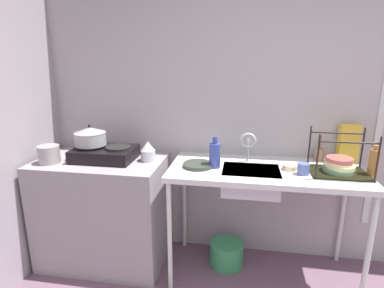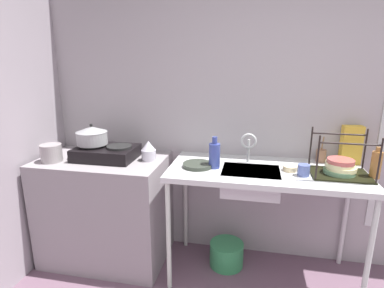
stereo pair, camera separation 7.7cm
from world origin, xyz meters
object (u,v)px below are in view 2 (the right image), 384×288
Objects in this scene: frying_pan at (198,165)px; dish_rack at (340,168)px; pot_beside_stove at (51,153)px; bottle_by_sink at (214,155)px; stove at (106,152)px; percolator at (149,151)px; cereal_box at (351,145)px; bucket_on_floor at (226,254)px; cup_by_rack at (304,170)px; small_bowl_on_drainboard at (290,168)px; faucet at (249,143)px; pot_on_left_burner at (92,135)px; utensil_jar at (321,155)px; bottle_by_rack at (376,164)px; sink_basin at (250,181)px.

frying_pan is 0.58× the size of dish_rack.
bottle_by_sink reaches higher than pot_beside_stove.
percolator reaches higher than stove.
bucket_on_floor is at bearing -172.80° from cereal_box.
frying_pan is 1.20m from cereal_box.
cup_by_rack is 0.54m from cereal_box.
small_bowl_on_drainboard is (-0.33, 0.02, -0.04)m from dish_rack.
cereal_box is at bearing 17.08° from bottle_by_sink.
bottle_by_sink is at bearing -2.91° from stove.
dish_rack is (0.64, -0.12, -0.11)m from faucet.
faucet is at bearing 4.93° from stove.
pot_on_left_burner is at bearing 177.43° from bottle_by_sink.
pot_on_left_burner is 1.02× the size of faucet.
bottle_by_sink is at bearing -7.82° from percolator.
utensil_jar is (2.10, 0.42, -0.02)m from pot_beside_stove.
small_bowl_on_drainboard is 0.56m from bottle_by_rack.
sink_basin is 1.48× the size of bucket_on_floor.
bottle_by_rack reaches higher than pot_beside_stove.
sink_basin is at bearing -177.60° from dish_rack.
utensil_jar is at bearing 46.24° from small_bowl_on_drainboard.
pot_on_left_burner reaches higher than bottle_by_sink.
utensil_jar is at bearing 15.75° from bucket_on_floor.
frying_pan is at bearing -169.49° from cereal_box.
bucket_on_floor is (-0.14, -0.03, -0.97)m from faucet.
percolator is at bearing 13.54° from pot_beside_stove.
dish_rack is 1.16m from bucket_on_floor.
bottle_by_rack is (2.11, -0.04, -0.09)m from pot_on_left_burner.
frying_pan is at bearing 177.26° from cup_by_rack.
bottle_by_rack is at bearing 0.76° from frying_pan.
pot_on_left_burner is 1.51× the size of pot_beside_stove.
bottle_by_rack is 0.73× the size of cereal_box.
pot_beside_stove is 0.69× the size of bottle_by_sink.
dish_rack is at bearing -2.07° from percolator.
small_bowl_on_drainboard is (1.56, -0.00, -0.17)m from pot_on_left_burner.
bucket_on_floor is at bearing 27.62° from frying_pan.
faucet is 0.63× the size of dish_rack.
stove reaches higher than bucket_on_floor.
bottle_by_rack is at bearing 6.35° from cup_by_rack.
small_bowl_on_drainboard is (0.28, 0.05, 0.10)m from sink_basin.
cereal_box is (0.78, 0.17, -0.02)m from faucet.
bottle_by_sink is 1.14× the size of utensil_jar.
cup_by_rack is 0.28× the size of cereal_box.
dish_rack is at bearing -3.71° from small_bowl_on_drainboard.
bottle_by_sink is at bearing -2.57° from pot_on_left_burner.
bottle_by_sink reaches higher than cup_by_rack.
bottle_by_rack is at bearing -3.33° from dish_rack.
bottle_by_rack is (0.83, 0.01, 0.18)m from sink_basin.
stove is at bearing -176.06° from bucket_on_floor.
bucket_on_floor is at bearing -167.99° from faucet.
bucket_on_floor is at bearing 171.11° from small_bowl_on_drainboard.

